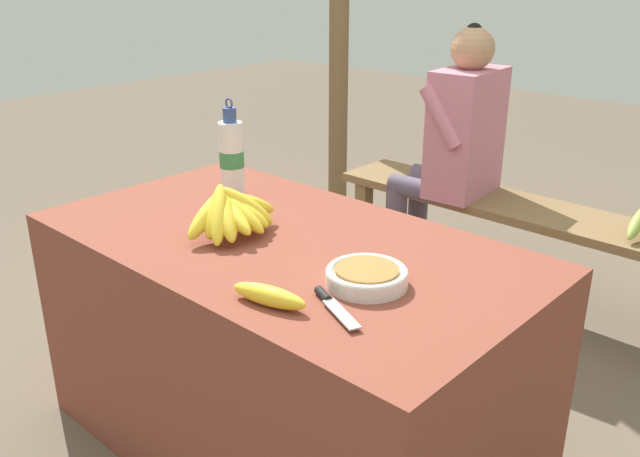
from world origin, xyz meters
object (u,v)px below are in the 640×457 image
(banana_bunch_ripe, at_px, (231,211))
(wooden_bench, at_px, (521,222))
(loose_banana_front, at_px, (269,296))
(seated_vendor, at_px, (454,143))
(water_bottle, at_px, (232,157))
(serving_bowl, at_px, (367,276))
(knife, at_px, (330,302))

(banana_bunch_ripe, distance_m, wooden_bench, 1.41)
(loose_banana_front, xyz_separation_m, seated_vendor, (-0.49, 1.52, -0.04))
(water_bottle, bearing_deg, banana_bunch_ripe, -41.12)
(water_bottle, relative_size, loose_banana_front, 1.62)
(serving_bowl, height_order, loose_banana_front, loose_banana_front)
(seated_vendor, bearing_deg, knife, 107.79)
(loose_banana_front, bearing_deg, water_bottle, 145.26)
(loose_banana_front, relative_size, wooden_bench, 0.12)
(banana_bunch_ripe, bearing_deg, seated_vendor, 95.34)
(wooden_bench, height_order, seated_vendor, seated_vendor)
(knife, height_order, seated_vendor, seated_vendor)
(serving_bowl, bearing_deg, banana_bunch_ripe, -178.46)
(serving_bowl, xyz_separation_m, seated_vendor, (-0.58, 1.30, -0.04))
(banana_bunch_ripe, height_order, serving_bowl, banana_bunch_ripe)
(knife, bearing_deg, serving_bowl, 117.04)
(knife, bearing_deg, water_bottle, 178.22)
(wooden_bench, bearing_deg, serving_bowl, -78.72)
(banana_bunch_ripe, height_order, knife, banana_bunch_ripe)
(serving_bowl, distance_m, knife, 0.13)
(banana_bunch_ripe, xyz_separation_m, loose_banana_front, (0.36, -0.21, -0.05))
(knife, xyz_separation_m, seated_vendor, (-0.59, 1.43, -0.03))
(serving_bowl, xyz_separation_m, loose_banana_front, (-0.09, -0.22, -0.00))
(knife, distance_m, seated_vendor, 1.55)
(loose_banana_front, relative_size, knife, 1.04)
(banana_bunch_ripe, xyz_separation_m, serving_bowl, (0.46, 0.01, -0.05))
(seated_vendor, bearing_deg, wooden_bench, -178.06)
(banana_bunch_ripe, distance_m, knife, 0.48)
(water_bottle, relative_size, wooden_bench, 0.19)
(banana_bunch_ripe, distance_m, loose_banana_front, 0.42)
(knife, relative_size, wooden_bench, 0.11)
(serving_bowl, bearing_deg, knife, -86.83)
(wooden_bench, bearing_deg, banana_bunch_ripe, -98.13)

